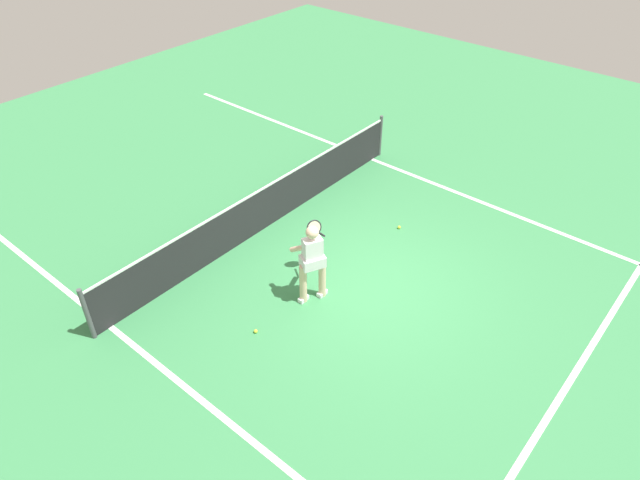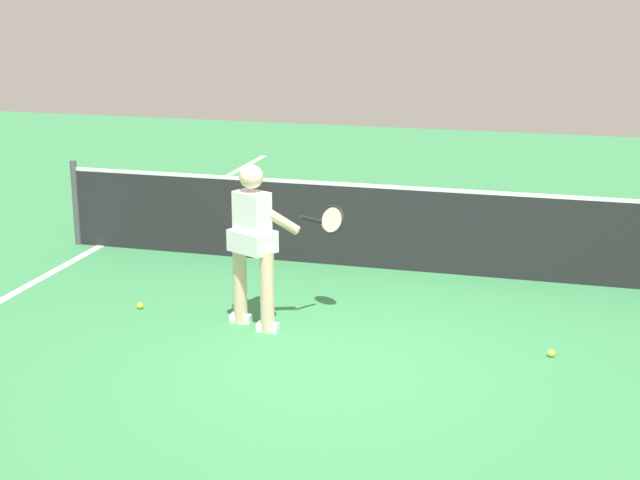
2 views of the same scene
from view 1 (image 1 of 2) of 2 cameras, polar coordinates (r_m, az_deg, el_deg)
ground_plane at (r=10.54m, az=5.62°, el=-4.50°), size 26.08×26.08×0.00m
service_line_marking at (r=9.67m, az=23.29°, el=-13.13°), size 7.44×0.10×0.01m
sideline_left_marking at (r=8.69m, az=-9.48°, el=-17.05°), size 0.10×18.06×0.01m
sideline_right_marking at (r=13.20m, az=15.07°, el=3.91°), size 0.10×18.06×0.01m
court_net at (r=11.67m, az=-5.50°, el=3.22°), size 8.12×0.08×1.04m
tennis_player at (r=9.72m, az=-0.77°, el=-1.94°), size 1.04×0.83×1.55m
tennis_ball_near at (r=9.68m, az=-6.39°, el=-8.97°), size 0.07×0.07×0.07m
tennis_ball_mid at (r=11.95m, az=7.85°, el=1.26°), size 0.07×0.07×0.07m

